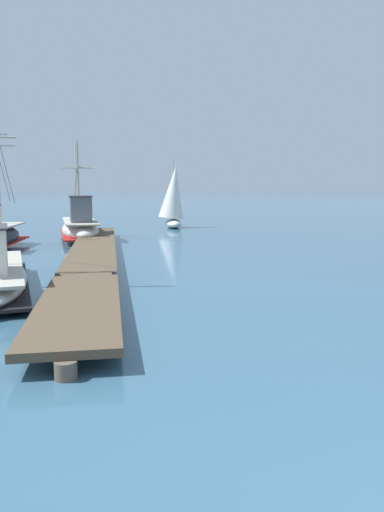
{
  "coord_description": "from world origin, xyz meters",
  "views": [
    {
      "loc": [
        -2.99,
        -2.01,
        3.03
      ],
      "look_at": [
        -2.16,
        9.03,
        1.4
      ],
      "focal_mm": 34.3,
      "sensor_mm": 36.0,
      "label": 1
    }
  ],
  "objects": [
    {
      "name": "distant_sailboat",
      "position": [
        -1.73,
        32.37,
        2.11
      ],
      "size": [
        2.13,
        3.49,
        4.8
      ],
      "color": "silver",
      "rests_on": "ground"
    },
    {
      "name": "fishing_boat_7",
      "position": [
        -7.14,
        25.22,
        0.73
      ],
      "size": [
        3.29,
        7.53,
        5.37
      ],
      "color": "silver",
      "rests_on": "ground"
    },
    {
      "name": "floating_dock",
      "position": [
        -5.4,
        16.42,
        0.36
      ],
      "size": [
        3.77,
        22.36,
        0.53
      ],
      "color": "brown",
      "rests_on": "ground"
    }
  ]
}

